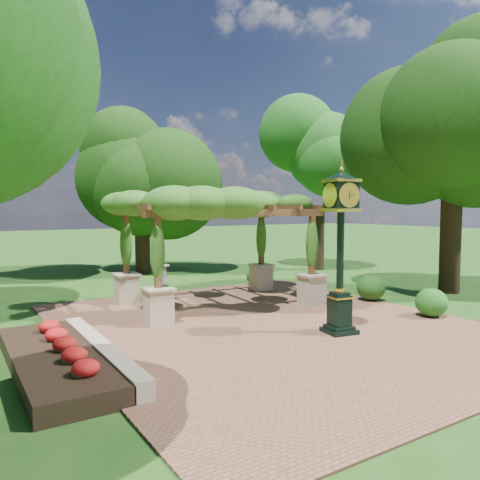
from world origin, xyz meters
TOP-DOWN VIEW (x-y plane):
  - ground at (0.00, 0.00)m, footprint 120.00×120.00m
  - brick_plaza at (0.00, 1.00)m, footprint 10.00×12.00m
  - border_wall at (-4.60, 0.50)m, footprint 0.35×5.00m
  - flower_bed at (-5.50, 0.50)m, footprint 1.50×5.00m
  - pedestal_clock at (0.98, -0.56)m, footprint 0.92×0.92m
  - pergola at (0.17, 4.07)m, footprint 6.12×4.04m
  - sundial at (-0.42, 7.26)m, footprint 0.67×0.67m
  - shrub_front at (4.44, -0.69)m, footprint 1.03×1.03m
  - shrub_mid at (4.77, 1.86)m, footprint 1.23×1.23m
  - shrub_back at (3.31, 6.58)m, footprint 0.80×0.80m
  - tree_north at (0.77, 12.49)m, footprint 4.87×4.87m
  - tree_east_far at (8.67, 8.88)m, footprint 3.72×3.72m
  - tree_east_near at (8.50, 1.48)m, footprint 4.66×4.66m

SIDE VIEW (x-z plane):
  - ground at x=0.00m, z-range 0.00..0.00m
  - brick_plaza at x=0.00m, z-range 0.00..0.04m
  - flower_bed at x=-5.50m, z-range 0.00..0.36m
  - border_wall at x=-4.60m, z-range 0.00..0.40m
  - shrub_back at x=3.31m, z-range 0.04..0.74m
  - sundial at x=-0.42m, z-range -0.06..0.95m
  - shrub_front at x=4.44m, z-range 0.04..0.85m
  - shrub_mid at x=4.77m, z-range 0.04..0.89m
  - pedestal_clock at x=0.98m, z-range 0.41..4.48m
  - pergola at x=0.17m, z-range 1.20..4.93m
  - tree_north at x=0.77m, z-range 1.39..8.82m
  - tree_east_far at x=8.67m, z-range 1.55..9.92m
  - tree_east_near at x=8.50m, z-range 1.65..10.52m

